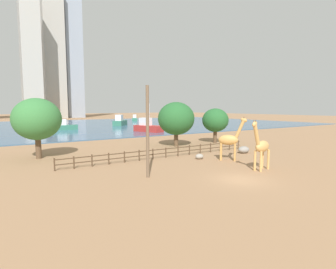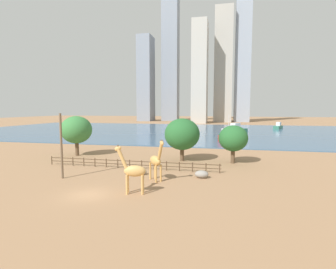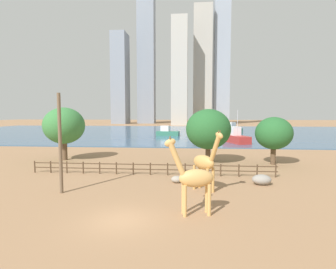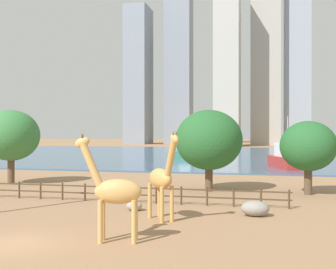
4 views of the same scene
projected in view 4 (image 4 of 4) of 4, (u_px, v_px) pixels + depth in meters
The scene contains 18 objects.
ground_plane at pixel (216, 154), 97.34m from camera, with size 400.00×400.00×0.00m, color #9E7551.
harbor_water at pixel (214, 155), 94.42m from camera, with size 180.00×86.00×0.20m, color #3D6084.
giraffe_tall at pixel (114, 191), 19.74m from camera, with size 3.29×1.32×5.13m.
giraffe_companion at pixel (162, 178), 24.60m from camera, with size 2.65×2.90×5.25m.
boulder_near_fence at pixel (134, 206), 27.61m from camera, with size 1.05×0.86×0.64m, color gray.
boulder_by_pole at pixel (255, 208), 25.81m from camera, with size 1.72×1.26×0.95m, color gray.
enclosure_fence at pixel (109, 192), 31.13m from camera, with size 26.12×0.14×1.30m.
tree_left_large at pixel (11, 136), 41.95m from camera, with size 5.64×5.64×7.38m.
tree_center_broad at pixel (308, 146), 34.69m from camera, with size 4.61×4.61×6.09m.
tree_right_tall at pixel (209, 140), 36.74m from camera, with size 5.84×5.84×7.11m.
boat_ferry at pixel (297, 151), 82.71m from camera, with size 7.40×8.40×3.65m.
boat_sailboat at pixel (286, 159), 58.16m from camera, with size 5.16×8.39×7.10m.
boat_tug at pixel (189, 153), 78.52m from camera, with size 6.84×3.33×2.88m.
skyline_tower_needle at pixel (227, 64), 154.15m from camera, with size 9.00×14.25×60.60m, color #B7B2A8.
skyline_block_central at pixel (266, 53), 166.40m from camera, with size 11.42×11.64×73.13m, color #ADA89E.
skyline_tower_glass at pixel (297, 24), 170.40m from camera, with size 9.83×15.24×97.94m, color #939EAD.
skyline_block_left at pixel (179, 33), 186.80m from camera, with size 11.47×10.24×98.12m, color gray.
skyline_block_right at pixel (138, 76), 184.29m from camera, with size 9.70×14.19×59.83m, color gray.
Camera 4 is at (11.33, -17.29, 5.17)m, focal length 45.00 mm.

